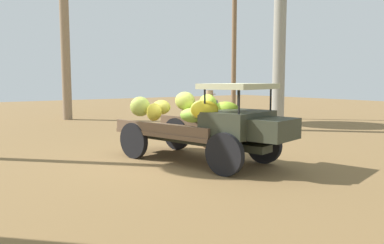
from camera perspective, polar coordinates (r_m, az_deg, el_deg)
ground_plane at (r=9.45m, az=-1.60°, el=-5.75°), size 60.00×60.00×0.00m
truck at (r=9.13m, az=2.51°, el=-0.02°), size 4.66×2.64×1.89m
farmer at (r=11.01m, az=2.61°, el=0.97°), size 0.57×0.54×1.68m
loose_banana_bunch at (r=12.42m, az=-0.21°, el=-2.12°), size 0.59×0.68×0.32m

